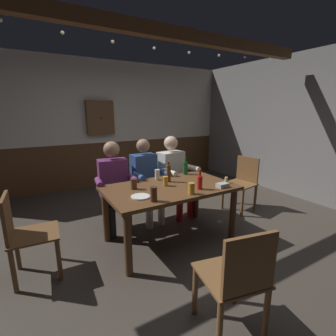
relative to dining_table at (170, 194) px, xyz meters
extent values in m
plane|color=#423A33|center=(0.00, 0.00, -0.62)|extent=(7.02, 7.02, 0.00)
cube|color=silver|center=(0.00, 2.85, 1.18)|extent=(5.85, 0.12, 1.71)
cube|color=brown|center=(0.00, 2.85, -0.15)|extent=(5.85, 0.12, 0.95)
cube|color=gray|center=(2.99, 0.00, 0.71)|extent=(0.12, 5.59, 2.66)
cube|color=brown|center=(0.00, 0.43, 1.96)|extent=(5.27, 0.14, 0.16)
cube|color=brown|center=(0.00, 0.00, 0.08)|extent=(1.57, 0.94, 0.04)
cylinder|color=brown|center=(-0.71, -0.39, -0.28)|extent=(0.08, 0.08, 0.69)
cylinder|color=brown|center=(0.71, -0.39, -0.28)|extent=(0.08, 0.08, 0.69)
cylinder|color=brown|center=(-0.71, 0.39, -0.28)|extent=(0.08, 0.08, 0.69)
cylinder|color=brown|center=(0.71, 0.39, -0.28)|extent=(0.08, 0.08, 0.69)
cube|color=#6B2D66|center=(-0.47, 0.77, 0.10)|extent=(0.42, 0.28, 0.52)
sphere|color=#9E755B|center=(-0.47, 0.77, 0.50)|extent=(0.22, 0.22, 0.22)
cylinder|color=black|center=(-0.38, 0.60, -0.14)|extent=(0.18, 0.43, 0.13)
cylinder|color=black|center=(-0.60, 0.63, -0.14)|extent=(0.18, 0.43, 0.13)
cylinder|color=black|center=(-0.41, 0.40, -0.41)|extent=(0.10, 0.10, 0.42)
cylinder|color=black|center=(-0.62, 0.42, -0.41)|extent=(0.10, 0.10, 0.42)
cylinder|color=#6B2D66|center=(-0.28, 0.49, 0.12)|extent=(0.11, 0.29, 0.08)
cylinder|color=#6B2D66|center=(-0.73, 0.54, 0.12)|extent=(0.11, 0.29, 0.08)
cube|color=#2D4C84|center=(0.00, 0.77, 0.11)|extent=(0.37, 0.24, 0.55)
sphere|color=#9E755B|center=(0.00, 0.77, 0.51)|extent=(0.20, 0.20, 0.20)
cylinder|color=silver|center=(0.10, 0.63, -0.14)|extent=(0.15, 0.40, 0.13)
cylinder|color=silver|center=(-0.09, 0.62, -0.14)|extent=(0.15, 0.40, 0.13)
cylinder|color=silver|center=(0.11, 0.43, -0.41)|extent=(0.10, 0.10, 0.42)
cylinder|color=silver|center=(-0.08, 0.42, -0.41)|extent=(0.10, 0.10, 0.42)
cylinder|color=#2D4C84|center=(0.22, 0.53, 0.14)|extent=(0.09, 0.28, 0.08)
cylinder|color=#2D4C84|center=(-0.20, 0.51, 0.14)|extent=(0.09, 0.28, 0.08)
cube|color=silver|center=(0.47, 0.77, 0.11)|extent=(0.43, 0.29, 0.54)
sphere|color=beige|center=(0.47, 0.77, 0.52)|extent=(0.22, 0.22, 0.22)
cylinder|color=#AD1919|center=(0.60, 0.64, -0.14)|extent=(0.19, 0.42, 0.13)
cylinder|color=#AD1919|center=(0.38, 0.61, -0.14)|extent=(0.19, 0.42, 0.13)
cylinder|color=#AD1919|center=(0.63, 0.44, -0.41)|extent=(0.10, 0.10, 0.42)
cylinder|color=#AD1919|center=(0.41, 0.40, -0.41)|extent=(0.10, 0.10, 0.42)
cylinder|color=silver|center=(0.74, 0.55, 0.14)|extent=(0.12, 0.29, 0.08)
cylinder|color=silver|center=(0.28, 0.48, 0.14)|extent=(0.12, 0.29, 0.08)
cube|color=brown|center=(-1.50, 0.08, -0.17)|extent=(0.46, 0.46, 0.02)
cube|color=brown|center=(-1.70, 0.09, 0.05)|extent=(0.05, 0.40, 0.42)
cylinder|color=brown|center=(-1.30, 0.26, -0.40)|extent=(0.04, 0.04, 0.44)
cylinder|color=brown|center=(-1.32, -0.12, -0.40)|extent=(0.04, 0.04, 0.44)
cylinder|color=brown|center=(-1.68, 0.28, -0.40)|extent=(0.04, 0.04, 0.44)
cylinder|color=brown|center=(-1.70, -0.10, -0.40)|extent=(0.04, 0.04, 0.44)
cube|color=brown|center=(1.51, 0.27, -0.17)|extent=(0.51, 0.51, 0.02)
cube|color=brown|center=(1.70, 0.30, 0.05)|extent=(0.10, 0.40, 0.42)
cylinder|color=brown|center=(1.35, 0.05, -0.40)|extent=(0.04, 0.04, 0.44)
cylinder|color=brown|center=(1.29, 0.42, -0.40)|extent=(0.04, 0.04, 0.44)
cylinder|color=brown|center=(1.73, 0.11, -0.40)|extent=(0.04, 0.04, 0.44)
cylinder|color=brown|center=(1.66, 0.49, -0.40)|extent=(0.04, 0.04, 0.44)
cube|color=brown|center=(-0.27, -1.33, -0.17)|extent=(0.52, 0.52, 0.02)
cube|color=brown|center=(-0.30, -1.53, 0.05)|extent=(0.39, 0.11, 0.42)
cylinder|color=brown|center=(-0.42, -1.11, -0.40)|extent=(0.04, 0.04, 0.44)
cylinder|color=brown|center=(-0.04, -1.19, -0.40)|extent=(0.04, 0.04, 0.44)
cylinder|color=brown|center=(-0.49, -1.48, -0.40)|extent=(0.04, 0.04, 0.44)
cylinder|color=brown|center=(-0.12, -1.56, -0.40)|extent=(0.04, 0.04, 0.44)
cylinder|color=#F9E08C|center=(0.69, -0.25, 0.14)|extent=(0.04, 0.04, 0.08)
cube|color=#B2B7BC|center=(0.54, -0.35, 0.13)|extent=(0.14, 0.10, 0.05)
cylinder|color=white|center=(-0.47, -0.17, 0.11)|extent=(0.21, 0.21, 0.01)
cylinder|color=#593314|center=(0.09, 0.18, 0.21)|extent=(0.06, 0.06, 0.22)
cylinder|color=#593314|center=(0.09, 0.18, 0.35)|extent=(0.03, 0.03, 0.05)
cylinder|color=red|center=(0.25, -0.27, 0.18)|extent=(0.07, 0.07, 0.16)
cylinder|color=red|center=(0.25, -0.27, 0.30)|extent=(0.03, 0.03, 0.09)
cylinder|color=#195923|center=(0.49, 0.39, 0.19)|extent=(0.07, 0.07, 0.18)
cylinder|color=#195923|center=(0.49, 0.39, 0.32)|extent=(0.03, 0.03, 0.07)
cylinder|color=white|center=(0.00, 0.33, 0.17)|extent=(0.07, 0.07, 0.14)
cylinder|color=gold|center=(0.07, -0.36, 0.17)|extent=(0.07, 0.07, 0.13)
cylinder|color=#4C2D19|center=(-0.42, 0.12, 0.17)|extent=(0.07, 0.07, 0.13)
cylinder|color=gold|center=(-0.04, 0.04, 0.16)|extent=(0.06, 0.06, 0.12)
cylinder|color=#4C2D19|center=(-0.40, -0.35, 0.18)|extent=(0.07, 0.07, 0.15)
cube|color=brown|center=(-0.09, 2.72, 0.86)|extent=(0.56, 0.12, 0.70)
sphere|color=black|center=(-0.09, 2.65, 0.86)|extent=(0.03, 0.03, 0.03)
sphere|color=#F9EAB2|center=(-1.54, 0.38, 1.80)|extent=(0.04, 0.04, 0.04)
sphere|color=#F9EAB2|center=(-1.02, 0.38, 1.77)|extent=(0.04, 0.04, 0.04)
sphere|color=#F9EAB2|center=(-0.51, 0.38, 1.75)|extent=(0.04, 0.04, 0.04)
sphere|color=#F9EAB2|center=(0.00, 0.38, 1.74)|extent=(0.04, 0.04, 0.04)
sphere|color=#F9EAB2|center=(0.51, 0.38, 1.75)|extent=(0.04, 0.04, 0.04)
sphere|color=#F9EAB2|center=(1.02, 0.38, 1.77)|extent=(0.04, 0.04, 0.04)
sphere|color=#F9EAB2|center=(1.54, 0.38, 1.80)|extent=(0.04, 0.04, 0.04)
sphere|color=#F9EAB2|center=(2.05, 0.38, 1.84)|extent=(0.04, 0.04, 0.04)
camera|label=1|loc=(-1.44, -2.45, 1.02)|focal=25.84mm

